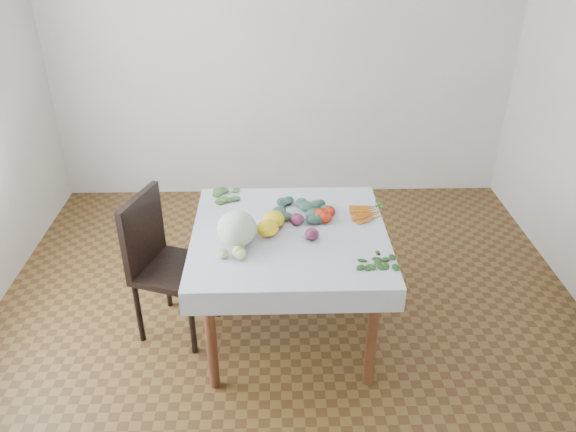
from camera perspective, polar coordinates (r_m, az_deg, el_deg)
name	(u,v)px	position (r m, az deg, el deg)	size (l,w,h in m)	color
ground	(289,332)	(3.70, 0.15, -11.67)	(4.00, 4.00, 0.00)	brown
back_wall	(283,47)	(4.89, -0.56, 16.83)	(4.00, 0.04, 2.70)	beige
table	(290,247)	(3.30, 0.16, -3.15)	(1.00, 1.00, 0.75)	brown
tablecloth	(290,232)	(3.25, 0.16, -1.68)	(1.12, 1.12, 0.01)	white
chair	(161,257)	(3.51, -12.78, -4.04)	(0.54, 0.54, 0.94)	black
cabbage	(237,228)	(3.10, -5.21, -1.26)	(0.22, 0.22, 0.20)	silver
tomato_a	(273,224)	(3.26, -1.51, -0.84)	(0.07, 0.07, 0.06)	#B4220C
tomato_b	(329,212)	(3.39, 4.19, 0.45)	(0.08, 0.08, 0.07)	#B4220C
tomato_c	(321,214)	(3.36, 3.37, 0.18)	(0.08, 0.08, 0.07)	#B4220C
tomato_d	(325,217)	(3.33, 3.79, -0.12)	(0.08, 0.08, 0.07)	#B4220C
heirloom_back	(274,219)	(3.28, -1.47, -0.30)	(0.13, 0.13, 0.09)	yellow
heirloom_front	(268,228)	(3.20, -2.08, -1.24)	(0.13, 0.13, 0.09)	yellow
onion_a	(297,219)	(3.31, 0.90, -0.33)	(0.08, 0.08, 0.07)	#581933
onion_b	(312,234)	(3.16, 2.42, -1.84)	(0.08, 0.08, 0.07)	#581933
tomatillo_cluster	(234,252)	(3.04, -5.50, -3.61)	(0.13, 0.13, 0.05)	#CAD87C
carrot_bunch	(367,213)	(3.45, 8.01, 0.35)	(0.20, 0.23, 0.03)	orange
kale_bunch	(304,209)	(3.43, 1.59, 0.67)	(0.38, 0.28, 0.05)	#3B614F
basil_bunch	(378,260)	(3.03, 9.16, -4.48)	(0.25, 0.17, 0.01)	#1F4916
dill_bunch	(230,196)	(3.63, -5.92, 2.05)	(0.24, 0.17, 0.03)	#426D32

